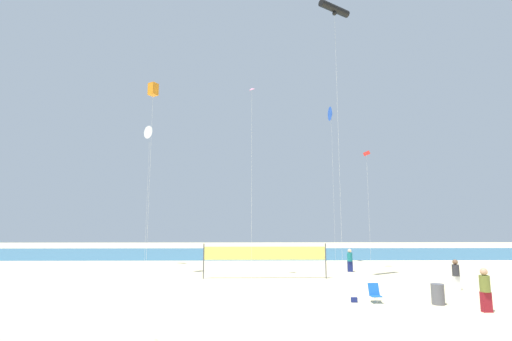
{
  "coord_description": "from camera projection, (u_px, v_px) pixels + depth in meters",
  "views": [
    {
      "loc": [
        -1.0,
        -17.55,
        3.76
      ],
      "look_at": [
        -0.56,
        10.81,
        7.8
      ],
      "focal_mm": 26.33,
      "sensor_mm": 36.0,
      "label": 1
    }
  ],
  "objects": [
    {
      "name": "kite_orange_box",
      "position": [
        153.0,
        90.0,
        28.39
      ],
      "size": [
        0.8,
        0.8,
        14.32
      ],
      "color": "silver",
      "rests_on": "ground"
    },
    {
      "name": "kite_pink_diamond",
      "position": [
        252.0,
        97.0,
        27.51
      ],
      "size": [
        0.61,
        0.61,
        13.72
      ],
      "color": "silver",
      "rests_on": "ground"
    },
    {
      "name": "trash_barrel",
      "position": [
        438.0,
        294.0,
        17.67
      ],
      "size": [
        0.59,
        0.59,
        0.95
      ],
      "primitive_type": "cylinder",
      "color": "#595960",
      "rests_on": "ground"
    },
    {
      "name": "beachgoer_olive_shirt",
      "position": [
        485.0,
        288.0,
        16.24
      ],
      "size": [
        0.42,
        0.42,
        1.85
      ],
      "rotation": [
        0.0,
        0.0,
        5.66
      ],
      "color": "maroon",
      "rests_on": "ground"
    },
    {
      "name": "folding_beach_chair",
      "position": [
        375.0,
        292.0,
        18.16
      ],
      "size": [
        0.52,
        0.65,
        0.89
      ],
      "rotation": [
        0.0,
        0.0,
        0.15
      ],
      "color": "#1959B2",
      "rests_on": "ground"
    },
    {
      "name": "beachgoer_charcoal_shirt",
      "position": [
        456.0,
        274.0,
        21.59
      ],
      "size": [
        0.39,
        0.39,
        1.72
      ],
      "rotation": [
        0.0,
        0.0,
        3.51
      ],
      "color": "white",
      "rests_on": "ground"
    },
    {
      "name": "kite_red_diamond",
      "position": [
        366.0,
        155.0,
        32.48
      ],
      "size": [
        0.69,
        0.69,
        10.05
      ],
      "color": "silver",
      "rests_on": "ground"
    },
    {
      "name": "beach_handbag",
      "position": [
        354.0,
        300.0,
        18.12
      ],
      "size": [
        0.3,
        0.15,
        0.24
      ],
      "primitive_type": "cube",
      "color": "navy",
      "rests_on": "ground"
    },
    {
      "name": "ocean_band",
      "position": [
        258.0,
        253.0,
        48.61
      ],
      "size": [
        120.0,
        20.0,
        0.01
      ],
      "primitive_type": "cube",
      "color": "teal",
      "rests_on": "ground"
    },
    {
      "name": "volleyball_net",
      "position": [
        265.0,
        254.0,
        26.19
      ],
      "size": [
        8.6,
        0.08,
        2.4
      ],
      "color": "#4C4C51",
      "rests_on": "ground"
    },
    {
      "name": "kite_blue_delta",
      "position": [
        331.0,
        114.0,
        36.99
      ],
      "size": [
        0.38,
        1.43,
        15.24
      ],
      "color": "silver",
      "rests_on": "ground"
    },
    {
      "name": "beachgoer_teal_shirt",
      "position": [
        350.0,
        259.0,
        29.8
      ],
      "size": [
        0.41,
        0.41,
        1.78
      ],
      "rotation": [
        0.0,
        0.0,
        5.31
      ],
      "color": "navy",
      "rests_on": "ground"
    },
    {
      "name": "ground_plane",
      "position": [
        272.0,
        308.0,
        16.86
      ],
      "size": [
        120.0,
        120.0,
        0.0
      ],
      "primitive_type": "plane",
      "color": "beige"
    },
    {
      "name": "kite_black_tube",
      "position": [
        334.0,
        9.0,
        26.53
      ],
      "size": [
        2.45,
        1.84,
        19.11
      ],
      "color": "silver",
      "rests_on": "ground"
    },
    {
      "name": "kite_white_delta",
      "position": [
        150.0,
        133.0,
        34.82
      ],
      "size": [
        1.2,
        1.04,
        12.77
      ],
      "color": "silver",
      "rests_on": "ground"
    }
  ]
}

